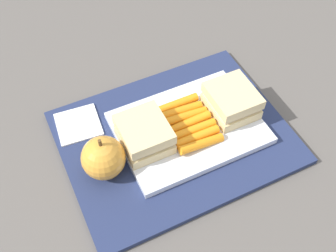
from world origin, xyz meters
name	(u,v)px	position (x,y,z in m)	size (l,w,h in m)	color
ground_plane	(175,139)	(0.00, 0.00, 0.00)	(2.40, 2.40, 0.00)	#56514C
lunchbag_mat	(175,137)	(0.00, 0.00, 0.01)	(0.36, 0.28, 0.01)	navy
food_tray	(189,128)	(-0.03, 0.00, 0.02)	(0.23, 0.17, 0.01)	white
sandwich_half_left	(232,101)	(-0.10, 0.00, 0.04)	(0.07, 0.08, 0.04)	#DBC189
sandwich_half_right	(144,134)	(0.05, 0.00, 0.04)	(0.07, 0.08, 0.04)	#DBC189
carrot_sticks_bundle	(189,123)	(-0.02, 0.00, 0.03)	(0.08, 0.10, 0.02)	orange
apple	(103,158)	(0.12, 0.01, 0.04)	(0.07, 0.07, 0.08)	gold
paper_napkin	(78,124)	(0.14, -0.09, 0.01)	(0.07, 0.07, 0.00)	white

